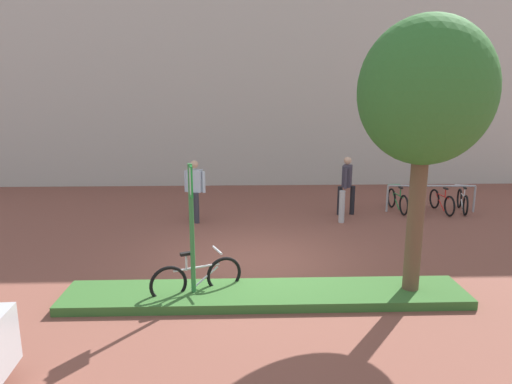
{
  "coord_description": "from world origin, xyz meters",
  "views": [
    {
      "loc": [
        -0.36,
        -9.12,
        3.56
      ],
      "look_at": [
        0.02,
        2.06,
        1.08
      ],
      "focal_mm": 31.95,
      "sensor_mm": 36.0,
      "label": 1
    }
  ],
  "objects": [
    {
      "name": "ground_plane",
      "position": [
        0.0,
        0.0,
        0.0
      ],
      "size": [
        60.0,
        60.0,
        0.0
      ],
      "primitive_type": "plane",
      "color": "brown"
    },
    {
      "name": "bike_rack_cluster",
      "position": [
        5.35,
        4.04,
        0.35
      ],
      "size": [
        2.66,
        1.7,
        0.83
      ],
      "color": "#99999E",
      "rests_on": "ground"
    },
    {
      "name": "bollard_steel",
      "position": [
        2.42,
        2.98,
        0.45
      ],
      "size": [
        0.16,
        0.16,
        0.9
      ],
      "primitive_type": "cylinder",
      "color": "#ADADB2",
      "rests_on": "ground"
    },
    {
      "name": "parking_sign_post",
      "position": [
        -1.19,
        -1.74,
        1.57
      ],
      "size": [
        0.12,
        0.36,
        2.41
      ],
      "color": "#2D7238",
      "rests_on": "ground"
    },
    {
      "name": "person_suited_dark",
      "position": [
        2.73,
        3.8,
        0.98
      ],
      "size": [
        0.53,
        0.57,
        1.72
      ],
      "color": "black",
      "rests_on": "ground"
    },
    {
      "name": "bike_at_sign",
      "position": [
        -1.14,
        -1.6,
        0.35
      ],
      "size": [
        1.57,
        0.71,
        0.86
      ],
      "color": "black",
      "rests_on": "ground"
    },
    {
      "name": "tree_sidewalk",
      "position": [
        2.62,
        -1.73,
        3.53
      ],
      "size": [
        2.17,
        2.17,
        4.76
      ],
      "color": "brown",
      "rests_on": "ground"
    },
    {
      "name": "person_casual_tan",
      "position": [
        -1.63,
        3.23,
        0.98
      ],
      "size": [
        0.59,
        0.49,
        1.72
      ],
      "color": "#2D2D38",
      "rests_on": "ground"
    },
    {
      "name": "planter_strip",
      "position": [
        0.06,
        -1.74,
        0.08
      ],
      "size": [
        7.0,
        1.1,
        0.16
      ],
      "primitive_type": "cube",
      "color": "#336028",
      "rests_on": "ground"
    },
    {
      "name": "building_facade",
      "position": [
        0.0,
        8.78,
        5.0
      ],
      "size": [
        28.0,
        1.2,
        10.0
      ],
      "primitive_type": "cube",
      "color": "#B2ADA3",
      "rests_on": "ground"
    }
  ]
}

